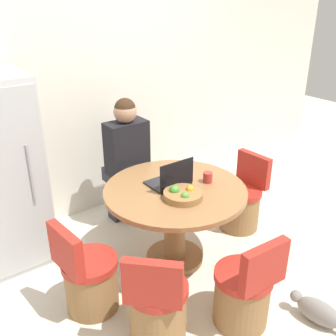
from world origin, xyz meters
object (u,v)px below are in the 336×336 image
laptop (171,180)px  fruit_bowl (183,194)px  person_seated (125,156)px  chair_near_camera (244,294)px  cat (317,311)px  chair_right_side (241,203)px  dining_table (175,209)px  chair_near_left_corner (157,307)px  chair_left_side (89,280)px

laptop → fruit_bowl: size_ratio=1.07×
person_seated → chair_near_camera: bearing=87.9°
chair_near_camera → cat: chair_near_camera is taller
person_seated → laptop: 0.75m
chair_right_side → fruit_bowl: fruit_bowl is taller
dining_table → person_seated: person_seated is taller
person_seated → fruit_bowl: person_seated is taller
dining_table → chair_near_camera: size_ratio=1.57×
chair_near_camera → fruit_bowl: bearing=-86.5°
chair_near_left_corner → person_seated: (0.63, 1.43, 0.47)m
chair_left_side → cat: chair_left_side is taller
dining_table → chair_left_side: chair_left_side is taller
chair_right_side → fruit_bowl: (-0.93, -0.20, 0.49)m
chair_near_left_corner → cat: chair_near_left_corner is taller
chair_near_left_corner → chair_near_camera: 0.63m
chair_near_left_corner → chair_near_camera: (0.57, -0.26, 0.00)m
laptop → cat: bearing=107.0°
chair_near_left_corner → cat: size_ratio=1.71×
fruit_bowl → dining_table: bearing=72.1°
chair_right_side → person_seated: 1.25m
chair_near_left_corner → person_seated: size_ratio=0.57×
dining_table → chair_near_left_corner: (-0.62, -0.61, -0.26)m
chair_right_side → laptop: size_ratio=2.27×
dining_table → chair_near_camera: chair_near_camera is taller
chair_near_left_corner → chair_left_side: size_ratio=1.00×
person_seated → cat: 2.15m
chair_right_side → fruit_bowl: size_ratio=2.43×
chair_near_camera → person_seated: bearing=-88.7°
chair_right_side → fruit_bowl: 1.07m
chair_left_side → laptop: size_ratio=2.27×
fruit_bowl → cat: bearing=-66.7°
dining_table → fruit_bowl: 0.29m
dining_table → chair_left_side: 0.91m
chair_near_camera → laptop: bearing=-90.0°
chair_right_side → fruit_bowl: bearing=-80.1°
person_seated → laptop: bearing=89.5°
fruit_bowl → chair_near_left_corner: bearing=-141.9°
chair_right_side → cat: (-0.48, -1.24, -0.17)m
chair_near_camera → fruit_bowl: 0.86m
chair_left_side → person_seated: bearing=-49.6°
dining_table → person_seated: size_ratio=0.90×
laptop → dining_table: bearing=86.9°
chair_near_left_corner → dining_table: bearing=-90.0°
chair_right_side → cat: chair_right_side is taller
laptop → chair_left_side: bearing=9.5°
dining_table → cat: 1.33m
laptop → fruit_bowl: (-0.06, -0.23, -0.02)m
chair_left_side → fruit_bowl: 0.96m
chair_left_side → fruit_bowl: (0.82, -0.09, 0.49)m
chair_near_left_corner → laptop: (0.63, 0.68, 0.51)m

